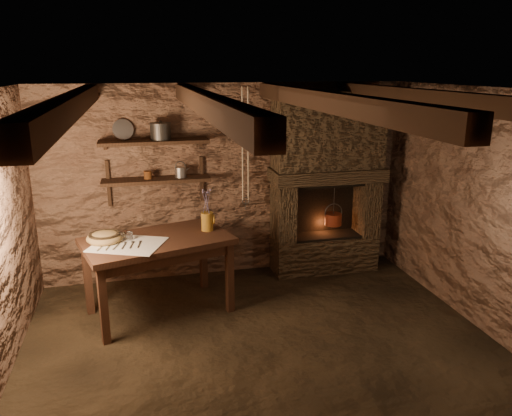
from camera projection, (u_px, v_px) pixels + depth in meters
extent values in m
plane|color=black|center=(265.00, 353.00, 4.67)|extent=(4.50, 4.50, 0.00)
cube|color=brown|center=(225.00, 182.00, 6.21)|extent=(4.50, 0.04, 2.40)
cube|color=brown|center=(367.00, 357.00, 2.47)|extent=(4.50, 0.04, 2.40)
cube|color=brown|center=(489.00, 214.00, 4.85)|extent=(0.04, 4.00, 2.40)
cube|color=black|center=(267.00, 90.00, 4.01)|extent=(4.50, 4.00, 0.04)
cube|color=black|center=(71.00, 105.00, 3.70)|extent=(0.14, 3.95, 0.16)
cube|color=black|center=(205.00, 103.00, 3.92)|extent=(0.14, 3.95, 0.16)
cube|color=black|center=(325.00, 101.00, 4.15)|extent=(0.14, 3.95, 0.16)
cube|color=black|center=(432.00, 99.00, 4.37)|extent=(0.14, 3.95, 0.16)
cube|color=black|center=(156.00, 180.00, 5.84)|extent=(1.25, 0.30, 0.04)
cube|color=black|center=(154.00, 142.00, 5.72)|extent=(1.25, 0.30, 0.04)
cube|color=#392A1C|center=(324.00, 253.00, 6.54)|extent=(1.35, 0.45, 0.45)
cube|color=#392A1C|center=(283.00, 212.00, 6.25)|extent=(0.23, 0.45, 0.75)
cube|color=#392A1C|center=(366.00, 206.00, 6.50)|extent=(0.23, 0.45, 0.75)
cube|color=#392A1C|center=(328.00, 175.00, 6.22)|extent=(1.43, 0.51, 0.16)
cube|color=#392A1C|center=(329.00, 130.00, 6.10)|extent=(1.35, 0.45, 0.94)
cube|color=black|center=(320.00, 205.00, 6.56)|extent=(0.90, 0.06, 0.75)
cube|color=black|center=(157.00, 241.00, 5.23)|extent=(1.67, 1.23, 0.06)
cube|color=black|center=(157.00, 250.00, 5.25)|extent=(1.51, 1.07, 0.11)
cube|color=white|center=(128.00, 244.00, 5.03)|extent=(0.84, 0.77, 0.01)
cylinder|color=#A97320|center=(207.00, 221.00, 5.45)|extent=(0.15, 0.15, 0.20)
torus|color=#A97320|center=(213.00, 219.00, 5.46)|extent=(0.02, 0.11, 0.11)
ellipsoid|color=olive|center=(105.00, 238.00, 5.10)|extent=(0.41, 0.41, 0.13)
cylinder|color=#302E2A|center=(161.00, 132.00, 5.71)|extent=(0.25, 0.25, 0.18)
cylinder|color=#A4A39F|center=(123.00, 129.00, 5.70)|extent=(0.25, 0.15, 0.24)
cylinder|color=#552911|center=(148.00, 175.00, 5.81)|extent=(0.11, 0.11, 0.09)
cylinder|color=maroon|center=(333.00, 219.00, 6.39)|extent=(0.27, 0.27, 0.15)
torus|color=#302E2A|center=(333.00, 212.00, 6.37)|extent=(0.24, 0.02, 0.24)
cylinder|color=#302E2A|center=(334.00, 201.00, 6.32)|extent=(0.01, 0.01, 0.44)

